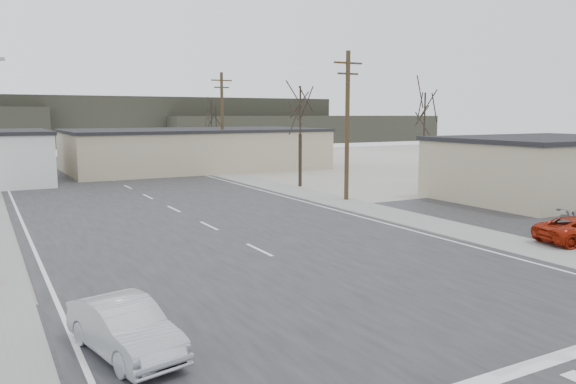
{
  "coord_description": "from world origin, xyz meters",
  "views": [
    {
      "loc": [
        -10.33,
        -13.25,
        5.84
      ],
      "look_at": [
        0.95,
        7.15,
        2.6
      ],
      "focal_mm": 35.0,
      "sensor_mm": 36.0,
      "label": 1
    }
  ],
  "objects_px": {
    "car_parked_dark_a": "(497,194)",
    "car_far_b": "(7,157)",
    "sedan_crossing": "(125,327)",
    "car_far_a": "(83,162)"
  },
  "relations": [
    {
      "from": "car_parked_dark_a",
      "to": "car_far_b",
      "type": "bearing_deg",
      "value": 4.63
    },
    {
      "from": "car_far_b",
      "to": "sedan_crossing",
      "type": "bearing_deg",
      "value": -76.42
    },
    {
      "from": "car_far_a",
      "to": "car_parked_dark_a",
      "type": "relative_size",
      "value": 1.44
    },
    {
      "from": "car_far_b",
      "to": "car_parked_dark_a",
      "type": "xyz_separation_m",
      "value": [
        26.34,
        -49.1,
        -0.11
      ]
    },
    {
      "from": "car_far_a",
      "to": "car_far_b",
      "type": "xyz_separation_m",
      "value": [
        -6.58,
        12.28,
        -0.05
      ]
    },
    {
      "from": "car_far_a",
      "to": "car_far_b",
      "type": "bearing_deg",
      "value": -42.1
    },
    {
      "from": "car_far_b",
      "to": "car_parked_dark_a",
      "type": "relative_size",
      "value": 1.15
    },
    {
      "from": "sedan_crossing",
      "to": "car_far_b",
      "type": "distance_m",
      "value": 60.76
    },
    {
      "from": "sedan_crossing",
      "to": "car_parked_dark_a",
      "type": "height_order",
      "value": "sedan_crossing"
    },
    {
      "from": "sedan_crossing",
      "to": "car_far_a",
      "type": "height_order",
      "value": "car_far_a"
    }
  ]
}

